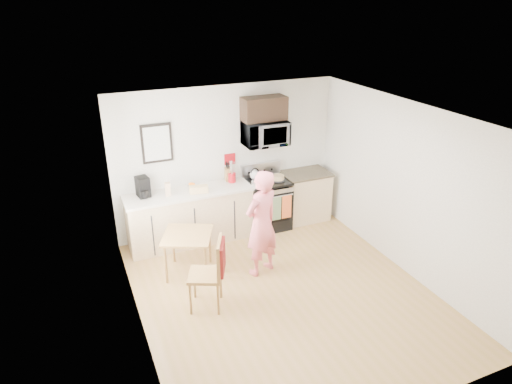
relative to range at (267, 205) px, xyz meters
name	(u,v)px	position (x,y,z in m)	size (l,w,h in m)	color
floor	(284,293)	(-0.63, -1.98, -0.44)	(4.60, 4.60, 0.00)	#9F793D
back_wall	(227,159)	(-0.63, 0.32, 0.86)	(4.00, 0.04, 2.60)	beige
front_wall	(400,315)	(-0.63, -4.28, 0.86)	(4.00, 0.04, 2.60)	beige
left_wall	(133,242)	(-2.63, -1.98, 0.86)	(0.04, 4.60, 2.60)	beige
right_wall	(406,189)	(1.37, -1.98, 0.86)	(0.04, 4.60, 2.60)	beige
ceiling	(289,117)	(-0.63, -1.98, 2.16)	(4.00, 4.60, 0.04)	white
window	(124,197)	(-2.59, -1.18, 1.11)	(0.06, 1.40, 1.50)	white
cabinet_left	(190,218)	(-1.43, 0.02, 0.01)	(2.10, 0.60, 0.90)	tan
countertop_left	(189,193)	(-1.43, 0.02, 0.48)	(2.14, 0.64, 0.04)	white
cabinet_right	(305,197)	(0.80, 0.02, 0.01)	(0.84, 0.60, 0.90)	tan
countertop_right	(306,173)	(0.80, 0.02, 0.48)	(0.88, 0.64, 0.04)	black
range	(267,205)	(0.00, 0.00, 0.00)	(0.76, 0.70, 1.16)	black
microwave	(265,133)	(0.00, 0.10, 1.32)	(0.76, 0.51, 0.42)	silver
upper_cabinet	(264,109)	(0.00, 0.15, 1.74)	(0.76, 0.35, 0.40)	black
wall_art	(157,143)	(-1.83, 0.30, 1.31)	(0.50, 0.04, 0.65)	black
wall_trivet	(230,159)	(-0.58, 0.31, 0.86)	(0.20, 0.02, 0.20)	#A10D15
person	(261,223)	(-0.70, -1.33, 0.40)	(0.61, 0.40, 1.67)	#DB3C59
dining_table	(188,239)	(-1.73, -0.91, 0.15)	(0.81, 0.81, 0.66)	brown
chair	(216,265)	(-1.60, -1.87, 0.23)	(0.61, 0.58, 1.03)	brown
knife_block	(228,174)	(-0.65, 0.22, 0.62)	(0.11, 0.15, 0.23)	brown
utensil_crock	(232,174)	(-0.61, 0.13, 0.66)	(0.13, 0.13, 0.40)	#A10D15
fruit_bowl	(193,186)	(-1.31, 0.16, 0.54)	(0.22, 0.22, 0.09)	silver
milk_carton	(168,189)	(-1.78, 0.00, 0.62)	(0.09, 0.09, 0.23)	tan
coffee_maker	(143,188)	(-2.15, 0.12, 0.66)	(0.22, 0.30, 0.33)	black
bread_bag	(199,189)	(-1.28, -0.08, 0.56)	(0.31, 0.14, 0.11)	#DDAD74
cake	(278,178)	(0.18, -0.08, 0.53)	(0.27, 0.27, 0.09)	black
kettle	(255,175)	(-0.19, 0.11, 0.58)	(0.17, 0.17, 0.22)	silver
pot	(257,184)	(-0.28, -0.21, 0.54)	(0.19, 0.32, 0.10)	silver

